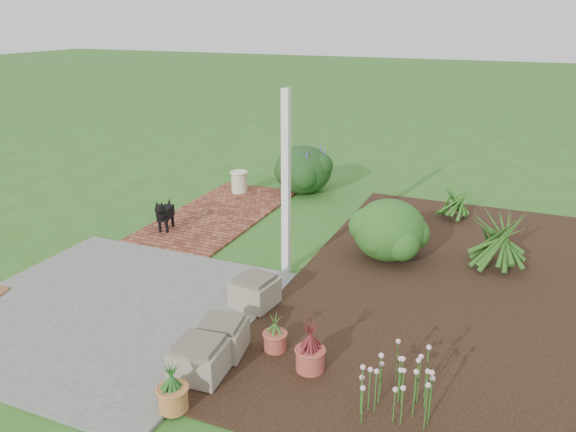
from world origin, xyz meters
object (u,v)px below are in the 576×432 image
at_px(stone_trough_near, 200,360).
at_px(evergreen_shrub, 389,228).
at_px(cream_ceramic_urn, 239,182).
at_px(black_dog, 164,213).

relative_size(stone_trough_near, evergreen_shrub, 0.46).
distance_m(cream_ceramic_urn, evergreen_shrub, 3.95).
height_order(black_dog, cream_ceramic_urn, black_dog).
distance_m(black_dog, evergreen_shrub, 3.60).
bearing_deg(cream_ceramic_urn, evergreen_shrub, -29.32).
bearing_deg(black_dog, stone_trough_near, -66.00).
distance_m(stone_trough_near, black_dog, 4.05).
distance_m(stone_trough_near, evergreen_shrub, 3.67).
relative_size(black_dog, cream_ceramic_urn, 1.40).
relative_size(stone_trough_near, cream_ceramic_urn, 1.17).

